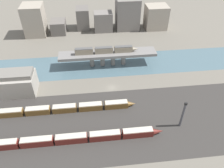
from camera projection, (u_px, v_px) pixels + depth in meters
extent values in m
plane|color=#666056|center=(112.00, 88.00, 115.07)|extent=(400.00, 400.00, 0.00)
cube|color=#33302D|center=(118.00, 122.00, 96.52)|extent=(280.00, 42.00, 0.01)
cube|color=#47606B|center=(108.00, 65.00, 131.98)|extent=(320.00, 25.03, 0.01)
cube|color=slate|center=(108.00, 54.00, 127.25)|extent=(56.80, 9.09, 1.67)
cylinder|color=gray|center=(92.00, 61.00, 129.08)|extent=(2.58, 2.58, 6.69)
cylinder|color=gray|center=(103.00, 60.00, 129.61)|extent=(2.58, 2.58, 6.69)
cylinder|color=gray|center=(113.00, 60.00, 130.15)|extent=(2.58, 2.58, 6.69)
cylinder|color=gray|center=(123.00, 59.00, 130.69)|extent=(2.58, 2.58, 6.69)
cube|color=gray|center=(84.00, 52.00, 124.54)|extent=(10.46, 2.66, 3.26)
cube|color=#4C4C4C|center=(84.00, 49.00, 123.39)|extent=(10.05, 2.44, 0.40)
cube|color=gray|center=(104.00, 50.00, 125.52)|extent=(10.46, 2.66, 3.26)
cube|color=#4C4C4C|center=(104.00, 48.00, 124.37)|extent=(10.05, 2.44, 0.40)
cube|color=gray|center=(123.00, 49.00, 126.49)|extent=(10.46, 2.66, 3.26)
cube|color=#4C4C4C|center=(123.00, 47.00, 125.34)|extent=(10.05, 2.44, 0.40)
cone|color=gray|center=(135.00, 49.00, 127.20)|extent=(3.66, 2.39, 2.39)
cube|color=#5B1E19|center=(2.00, 145.00, 85.27)|extent=(12.78, 2.99, 3.22)
cube|color=#B7B2A3|center=(0.00, 142.00, 84.13)|extent=(12.27, 2.75, 0.40)
cube|color=#5B1E19|center=(37.00, 142.00, 86.43)|extent=(12.78, 2.99, 3.22)
cube|color=#B7B2A3|center=(36.00, 139.00, 85.29)|extent=(12.27, 2.75, 0.40)
cube|color=#5B1E19|center=(71.00, 139.00, 87.59)|extent=(12.78, 2.99, 3.22)
cube|color=#B7B2A3|center=(71.00, 136.00, 86.45)|extent=(12.27, 2.75, 0.40)
cube|color=#5B1E19|center=(105.00, 136.00, 88.75)|extent=(12.78, 2.99, 3.22)
cube|color=#B7B2A3|center=(105.00, 133.00, 87.61)|extent=(12.27, 2.75, 0.40)
cube|color=#5B1E19|center=(138.00, 133.00, 89.91)|extent=(12.78, 2.99, 3.22)
cube|color=#B7B2A3|center=(138.00, 130.00, 88.77)|extent=(12.27, 2.75, 0.40)
cone|color=#5B1E19|center=(158.00, 131.00, 90.75)|extent=(4.47, 2.69, 2.69)
cube|color=brown|center=(11.00, 113.00, 98.79)|extent=(10.90, 3.12, 3.00)
cube|color=#B7B2A3|center=(10.00, 110.00, 97.72)|extent=(10.47, 2.87, 0.40)
cube|color=brown|center=(38.00, 111.00, 99.83)|extent=(10.90, 3.12, 3.00)
cube|color=#B7B2A3|center=(37.00, 108.00, 98.76)|extent=(10.47, 2.87, 0.40)
cube|color=brown|center=(65.00, 109.00, 100.86)|extent=(10.90, 3.12, 3.00)
cube|color=#B7B2A3|center=(64.00, 106.00, 99.79)|extent=(10.47, 2.87, 0.40)
cube|color=brown|center=(91.00, 107.00, 101.90)|extent=(10.90, 3.12, 3.00)
cube|color=#B7B2A3|center=(90.00, 104.00, 100.83)|extent=(10.47, 2.87, 0.40)
cube|color=brown|center=(116.00, 105.00, 102.93)|extent=(10.90, 3.12, 3.00)
cube|color=#B7B2A3|center=(116.00, 102.00, 101.87)|extent=(10.47, 2.87, 0.40)
cone|color=brown|center=(132.00, 104.00, 103.66)|extent=(3.82, 2.70, 2.70)
cube|color=#9E998E|center=(10.00, 84.00, 109.07)|extent=(24.85, 12.27, 10.17)
cube|color=slate|center=(6.00, 75.00, 105.17)|extent=(24.36, 8.59, 2.23)
cylinder|color=#4C4C51|center=(182.00, 116.00, 91.22)|extent=(1.01, 1.01, 12.42)
cube|color=black|center=(186.00, 104.00, 86.94)|extent=(1.00, 0.70, 1.20)
cube|color=gray|center=(34.00, 20.00, 157.11)|extent=(14.54, 15.78, 21.84)
cube|color=#605B56|center=(59.00, 27.00, 162.89)|extent=(10.54, 13.28, 9.45)
cube|color=#605B56|center=(83.00, 18.00, 167.44)|extent=(9.36, 13.37, 15.89)
cube|color=slate|center=(103.00, 22.00, 164.25)|extent=(13.42, 10.08, 14.31)
cube|color=slate|center=(127.00, 13.00, 165.31)|extent=(17.15, 15.43, 23.12)
cube|color=gray|center=(156.00, 17.00, 167.12)|extent=(16.15, 13.88, 17.48)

